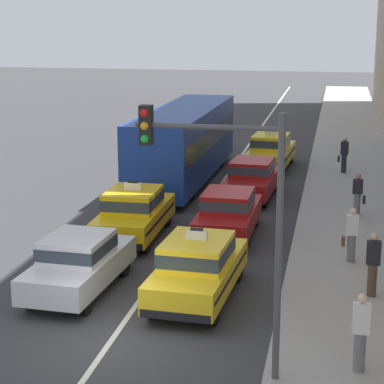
{
  "coord_description": "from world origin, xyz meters",
  "views": [
    {
      "loc": [
        4.84,
        -14.92,
        7.31
      ],
      "look_at": [
        0.06,
        9.27,
        1.3
      ],
      "focal_mm": 69.31,
      "sensor_mm": 36.0,
      "label": 1
    }
  ],
  "objects": [
    {
      "name": "lane_stripe_left_right",
      "position": [
        0.0,
        20.0,
        0.0
      ],
      "size": [
        0.14,
        80.0,
        0.01
      ],
      "primitive_type": "cube",
      "color": "silver",
      "rests_on": "ground"
    },
    {
      "name": "ground_plane",
      "position": [
        0.0,
        0.0,
        0.0
      ],
      "size": [
        160.0,
        160.0,
        0.0
      ],
      "primitive_type": "plane",
      "color": "#353538"
    },
    {
      "name": "bus_left_third",
      "position": [
        -1.7,
        16.53,
        1.82
      ],
      "size": [
        2.74,
        11.25,
        3.22
      ],
      "color": "black",
      "rests_on": "ground"
    },
    {
      "name": "taxi_left_second",
      "position": [
        -1.6,
        7.81,
        0.88
      ],
      "size": [
        1.86,
        4.57,
        1.96
      ],
      "color": "black",
      "rests_on": "ground"
    },
    {
      "name": "sedan_left_nearest",
      "position": [
        -1.74,
        2.83,
        0.85
      ],
      "size": [
        1.99,
        4.39,
        1.58
      ],
      "color": "black",
      "rests_on": "ground"
    },
    {
      "name": "pedestrian_by_storefront",
      "position": [
        5.4,
        6.3,
        0.97
      ],
      "size": [
        0.47,
        0.24,
        1.64
      ],
      "color": "slate",
      "rests_on": "sidewalk_curb"
    },
    {
      "name": "sidewalk_curb",
      "position": [
        5.6,
        15.0,
        0.07
      ],
      "size": [
        4.0,
        90.0,
        0.15
      ],
      "primitive_type": "cube",
      "color": "#9E9993",
      "rests_on": "ground"
    },
    {
      "name": "traffic_light_pole",
      "position": [
        2.89,
        -1.29,
        3.82
      ],
      "size": [
        2.87,
        0.33,
        5.58
      ],
      "color": "#47474C",
      "rests_on": "ground"
    },
    {
      "name": "pedestrian_mid_block",
      "position": [
        5.68,
        11.47,
        0.93
      ],
      "size": [
        0.47,
        0.24,
        1.56
      ],
      "color": "slate",
      "rests_on": "sidewalk_curb"
    },
    {
      "name": "sedan_right_third",
      "position": [
        1.59,
        13.97,
        0.85
      ],
      "size": [
        2.03,
        4.4,
        1.58
      ],
      "color": "black",
      "rests_on": "ground"
    },
    {
      "name": "pedestrian_trailing",
      "position": [
        5.21,
        18.95,
        0.97
      ],
      "size": [
        0.47,
        0.24,
        1.64
      ],
      "color": "#23232D",
      "rests_on": "sidewalk_curb"
    },
    {
      "name": "sedan_right_second",
      "position": [
        1.43,
        8.51,
        0.85
      ],
      "size": [
        1.81,
        4.32,
        1.58
      ],
      "color": "black",
      "rests_on": "ground"
    },
    {
      "name": "pedestrian_far_corner",
      "position": [
        5.5,
        -0.64,
        1.0
      ],
      "size": [
        0.36,
        0.24,
        1.68
      ],
      "color": "slate",
      "rests_on": "sidewalk_curb"
    },
    {
      "name": "pedestrian_near_crosswalk",
      "position": [
        5.91,
        3.65,
        1.01
      ],
      "size": [
        0.36,
        0.24,
        1.69
      ],
      "color": "#473828",
      "rests_on": "sidewalk_curb"
    },
    {
      "name": "taxi_right_nearest",
      "position": [
        1.46,
        2.93,
        0.88
      ],
      "size": [
        2.04,
        4.65,
        1.96
      ],
      "color": "black",
      "rests_on": "ground"
    },
    {
      "name": "taxi_right_fourth",
      "position": [
        1.79,
        19.9,
        0.88
      ],
      "size": [
        2.07,
        4.66,
        1.96
      ],
      "color": "black",
      "rests_on": "ground"
    }
  ]
}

